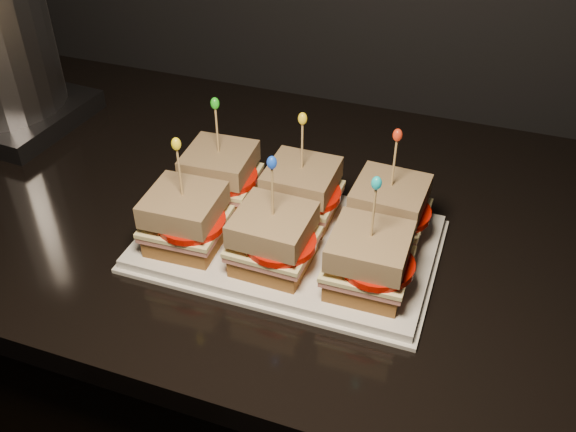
% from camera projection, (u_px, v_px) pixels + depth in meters
% --- Properties ---
extents(cabinet, '(2.21, 0.68, 0.90)m').
position_uv_depth(cabinet, '(283.00, 403.00, 1.26)').
color(cabinet, black).
rests_on(cabinet, ground).
extents(granite_slab, '(2.25, 0.72, 0.04)m').
position_uv_depth(granite_slab, '(282.00, 214.00, 0.97)').
color(granite_slab, black).
rests_on(granite_slab, cabinet).
extents(platter, '(0.39, 0.24, 0.02)m').
position_uv_depth(platter, '(288.00, 243.00, 0.88)').
color(platter, white).
rests_on(platter, granite_slab).
extents(platter_rim, '(0.40, 0.25, 0.01)m').
position_uv_depth(platter_rim, '(288.00, 246.00, 0.88)').
color(platter_rim, white).
rests_on(platter_rim, granite_slab).
extents(sandwich_0_bread_bot, '(0.09, 0.09, 0.02)m').
position_uv_depth(sandwich_0_bread_bot, '(222.00, 190.00, 0.94)').
color(sandwich_0_bread_bot, '#593117').
rests_on(sandwich_0_bread_bot, platter).
extents(sandwich_0_ham, '(0.10, 0.10, 0.01)m').
position_uv_depth(sandwich_0_ham, '(221.00, 181.00, 0.93)').
color(sandwich_0_ham, '#C96E65').
rests_on(sandwich_0_ham, sandwich_0_bread_bot).
extents(sandwich_0_cheese, '(0.11, 0.10, 0.01)m').
position_uv_depth(sandwich_0_cheese, '(221.00, 177.00, 0.92)').
color(sandwich_0_cheese, '#FFF6A6').
rests_on(sandwich_0_cheese, sandwich_0_ham).
extents(sandwich_0_tomato, '(0.09, 0.09, 0.01)m').
position_uv_depth(sandwich_0_tomato, '(226.00, 177.00, 0.91)').
color(sandwich_0_tomato, red).
rests_on(sandwich_0_tomato, sandwich_0_cheese).
extents(sandwich_0_bread_top, '(0.10, 0.10, 0.03)m').
position_uv_depth(sandwich_0_bread_top, '(219.00, 161.00, 0.91)').
color(sandwich_0_bread_top, '#53280D').
rests_on(sandwich_0_bread_top, sandwich_0_tomato).
extents(sandwich_0_pick, '(0.00, 0.00, 0.09)m').
position_uv_depth(sandwich_0_pick, '(217.00, 133.00, 0.88)').
color(sandwich_0_pick, tan).
rests_on(sandwich_0_pick, sandwich_0_bread_top).
extents(sandwich_0_frill, '(0.01, 0.01, 0.02)m').
position_uv_depth(sandwich_0_frill, '(215.00, 103.00, 0.85)').
color(sandwich_0_frill, green).
rests_on(sandwich_0_frill, sandwich_0_pick).
extents(sandwich_1_bread_bot, '(0.09, 0.09, 0.02)m').
position_uv_depth(sandwich_1_bread_bot, '(301.00, 207.00, 0.90)').
color(sandwich_1_bread_bot, '#593117').
rests_on(sandwich_1_bread_bot, platter).
extents(sandwich_1_ham, '(0.10, 0.10, 0.01)m').
position_uv_depth(sandwich_1_ham, '(301.00, 198.00, 0.89)').
color(sandwich_1_ham, '#C96E65').
rests_on(sandwich_1_ham, sandwich_1_bread_bot).
extents(sandwich_1_cheese, '(0.10, 0.10, 0.01)m').
position_uv_depth(sandwich_1_cheese, '(301.00, 194.00, 0.89)').
color(sandwich_1_cheese, '#FFF6A6').
rests_on(sandwich_1_cheese, sandwich_1_ham).
extents(sandwich_1_tomato, '(0.09, 0.09, 0.01)m').
position_uv_depth(sandwich_1_tomato, '(308.00, 193.00, 0.88)').
color(sandwich_1_tomato, red).
rests_on(sandwich_1_tomato, sandwich_1_cheese).
extents(sandwich_1_bread_top, '(0.09, 0.09, 0.03)m').
position_uv_depth(sandwich_1_bread_top, '(302.00, 177.00, 0.87)').
color(sandwich_1_bread_top, '#53280D').
rests_on(sandwich_1_bread_top, sandwich_1_tomato).
extents(sandwich_1_pick, '(0.00, 0.00, 0.09)m').
position_uv_depth(sandwich_1_pick, '(302.00, 149.00, 0.85)').
color(sandwich_1_pick, tan).
rests_on(sandwich_1_pick, sandwich_1_bread_top).
extents(sandwich_1_frill, '(0.01, 0.01, 0.02)m').
position_uv_depth(sandwich_1_frill, '(303.00, 119.00, 0.82)').
color(sandwich_1_frill, yellow).
rests_on(sandwich_1_frill, sandwich_1_pick).
extents(sandwich_2_bread_bot, '(0.09, 0.09, 0.02)m').
position_uv_depth(sandwich_2_bread_bot, '(387.00, 226.00, 0.87)').
color(sandwich_2_bread_bot, '#593117').
rests_on(sandwich_2_bread_bot, platter).
extents(sandwich_2_ham, '(0.10, 0.10, 0.01)m').
position_uv_depth(sandwich_2_ham, '(388.00, 216.00, 0.86)').
color(sandwich_2_ham, '#C96E65').
rests_on(sandwich_2_ham, sandwich_2_bread_bot).
extents(sandwich_2_cheese, '(0.10, 0.10, 0.01)m').
position_uv_depth(sandwich_2_cheese, '(388.00, 212.00, 0.86)').
color(sandwich_2_cheese, '#FFF6A6').
rests_on(sandwich_2_cheese, sandwich_2_ham).
extents(sandwich_2_tomato, '(0.09, 0.09, 0.01)m').
position_uv_depth(sandwich_2_tomato, '(397.00, 212.00, 0.85)').
color(sandwich_2_tomato, red).
rests_on(sandwich_2_tomato, sandwich_2_cheese).
extents(sandwich_2_bread_top, '(0.10, 0.10, 0.03)m').
position_uv_depth(sandwich_2_bread_top, '(390.00, 195.00, 0.84)').
color(sandwich_2_bread_top, '#53280D').
rests_on(sandwich_2_bread_top, sandwich_2_tomato).
extents(sandwich_2_pick, '(0.00, 0.00, 0.09)m').
position_uv_depth(sandwich_2_pick, '(394.00, 166.00, 0.81)').
color(sandwich_2_pick, tan).
rests_on(sandwich_2_pick, sandwich_2_bread_top).
extents(sandwich_2_frill, '(0.01, 0.01, 0.02)m').
position_uv_depth(sandwich_2_frill, '(398.00, 135.00, 0.79)').
color(sandwich_2_frill, red).
rests_on(sandwich_2_frill, sandwich_2_pick).
extents(sandwich_3_bread_bot, '(0.09, 0.09, 0.02)m').
position_uv_depth(sandwich_3_bread_bot, '(187.00, 235.00, 0.85)').
color(sandwich_3_bread_bot, '#593117').
rests_on(sandwich_3_bread_bot, platter).
extents(sandwich_3_ham, '(0.10, 0.10, 0.01)m').
position_uv_depth(sandwich_3_ham, '(186.00, 226.00, 0.84)').
color(sandwich_3_ham, '#C96E65').
rests_on(sandwich_3_ham, sandwich_3_bread_bot).
extents(sandwich_3_cheese, '(0.10, 0.10, 0.01)m').
position_uv_depth(sandwich_3_cheese, '(186.00, 222.00, 0.84)').
color(sandwich_3_cheese, '#FFF6A6').
rests_on(sandwich_3_cheese, sandwich_3_ham).
extents(sandwich_3_tomato, '(0.09, 0.09, 0.01)m').
position_uv_depth(sandwich_3_tomato, '(191.00, 222.00, 0.83)').
color(sandwich_3_tomato, red).
rests_on(sandwich_3_tomato, sandwich_3_cheese).
extents(sandwich_3_bread_top, '(0.10, 0.10, 0.03)m').
position_uv_depth(sandwich_3_bread_top, '(184.00, 205.00, 0.82)').
color(sandwich_3_bread_top, '#53280D').
rests_on(sandwich_3_bread_top, sandwich_3_tomato).
extents(sandwich_3_pick, '(0.00, 0.00, 0.09)m').
position_uv_depth(sandwich_3_pick, '(180.00, 175.00, 0.80)').
color(sandwich_3_pick, tan).
rests_on(sandwich_3_pick, sandwich_3_bread_top).
extents(sandwich_3_frill, '(0.01, 0.01, 0.02)m').
position_uv_depth(sandwich_3_frill, '(176.00, 144.00, 0.77)').
color(sandwich_3_frill, yellow).
rests_on(sandwich_3_frill, sandwich_3_pick).
extents(sandwich_4_bread_bot, '(0.09, 0.09, 0.02)m').
position_uv_depth(sandwich_4_bread_bot, '(274.00, 256.00, 0.82)').
color(sandwich_4_bread_bot, '#593117').
rests_on(sandwich_4_bread_bot, platter).
extents(sandwich_4_ham, '(0.10, 0.10, 0.01)m').
position_uv_depth(sandwich_4_ham, '(273.00, 246.00, 0.81)').
color(sandwich_4_ham, '#C96E65').
rests_on(sandwich_4_ham, sandwich_4_bread_bot).
extents(sandwich_4_cheese, '(0.10, 0.10, 0.01)m').
position_uv_depth(sandwich_4_cheese, '(273.00, 242.00, 0.81)').
color(sandwich_4_cheese, '#FFF6A6').
rests_on(sandwich_4_cheese, sandwich_4_ham).
extents(sandwich_4_tomato, '(0.09, 0.09, 0.01)m').
position_uv_depth(sandwich_4_tomato, '(281.00, 242.00, 0.80)').
color(sandwich_4_tomato, red).
rests_on(sandwich_4_tomato, sandwich_4_cheese).
extents(sandwich_4_bread_top, '(0.09, 0.09, 0.03)m').
position_uv_depth(sandwich_4_bread_top, '(273.00, 225.00, 0.79)').
color(sandwich_4_bread_top, '#53280D').
rests_on(sandwich_4_bread_top, sandwich_4_tomato).
extents(sandwich_4_pick, '(0.00, 0.00, 0.09)m').
position_uv_depth(sandwich_4_pick, '(272.00, 194.00, 0.76)').
color(sandwich_4_pick, tan).
rests_on(sandwich_4_pick, sandwich_4_bread_top).
extents(sandwich_4_frill, '(0.01, 0.01, 0.02)m').
position_uv_depth(sandwich_4_frill, '(272.00, 163.00, 0.74)').
color(sandwich_4_frill, blue).
rests_on(sandwich_4_frill, sandwich_4_pick).
extents(sandwich_5_bread_bot, '(0.09, 0.09, 0.02)m').
position_uv_depth(sandwich_5_bread_bot, '(367.00, 278.00, 0.79)').
color(sandwich_5_bread_bot, '#593117').
rests_on(sandwich_5_bread_bot, platter).
extents(sandwich_5_ham, '(0.10, 0.10, 0.01)m').
position_uv_depth(sandwich_5_ham, '(368.00, 268.00, 0.78)').
color(sandwich_5_ham, '#C96E65').
rests_on(sandwich_5_ham, sandwich_5_bread_bot).
extents(sandwich_5_cheese, '(0.10, 0.10, 0.01)m').
position_uv_depth(sandwich_5_cheese, '(368.00, 264.00, 0.77)').
color(sandwich_5_cheese, '#FFF6A6').
rests_on(sandwich_5_cheese, sandwich_5_ham).
extents(sandwich_5_tomato, '(0.09, 0.09, 0.01)m').
position_uv_depth(sandwich_5_tomato, '(377.00, 264.00, 0.76)').
color(sandwich_5_tomato, red).
rests_on(sandwich_5_tomato, sandwich_5_cheese).
extents(sandwich_5_bread_top, '(0.09, 0.09, 0.03)m').
position_uv_depth(sandwich_5_bread_top, '(370.00, 246.00, 0.76)').
color(sandwich_5_bread_top, '#53280D').
rests_on(sandwich_5_bread_top, sandwich_5_tomato).
extents(sandwich_5_pick, '(0.00, 0.00, 0.09)m').
position_uv_depth(sandwich_5_pick, '(373.00, 216.00, 0.73)').
color(sandwich_5_pick, tan).
rests_on(sandwich_5_pick, sandwich_5_bread_top).
extents(sandwich_5_frill, '(0.01, 0.01, 0.02)m').
position_uv_depth(sandwich_5_frill, '(377.00, 183.00, 0.70)').
color(sandwich_5_frill, '#14B3BA').
rests_on(sandwich_5_frill, sandwich_5_pick).
extents(appliance_base, '(0.29, 0.24, 0.03)m').
position_uv_depth(appliance_base, '(5.00, 111.00, 1.16)').
color(appliance_base, '#262628').
rests_on(appliance_base, granite_slab).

